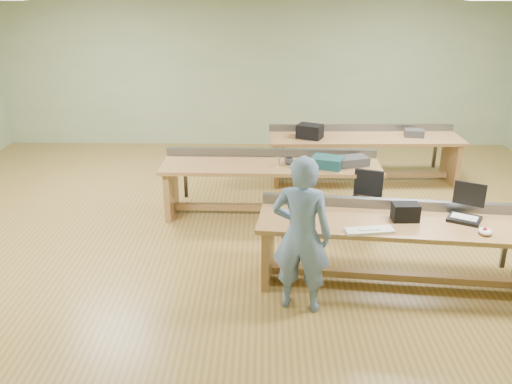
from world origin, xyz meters
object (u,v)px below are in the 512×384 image
workbench_mid (271,176)px  person (301,235)px  mug (289,161)px  task_chair (365,211)px  parts_bin_teal (327,162)px  camera_bag (405,212)px  workbench_front (397,237)px  parts_bin_grey (352,161)px  workbench_back (364,147)px  laptop_base (464,219)px  drinks_can (278,161)px

workbench_mid → person: bearing=-82.4°
workbench_mid → mug: (0.24, -0.05, 0.24)m
task_chair → parts_bin_teal: size_ratio=2.04×
camera_bag → task_chair: 1.38m
workbench_front → parts_bin_teal: bearing=114.5°
workbench_front → parts_bin_grey: size_ratio=7.25×
task_chair → workbench_front: bearing=-64.9°
workbench_back → parts_bin_teal: bearing=-117.9°
laptop_base → camera_bag: camera_bag is taller
workbench_mid → mug: 0.35m
task_chair → parts_bin_grey: parts_bin_grey is taller
drinks_can → workbench_mid: bearing=131.7°
laptop_base → task_chair: bearing=151.4°
workbench_back → camera_bag: camera_bag is taller
camera_bag → drinks_can: size_ratio=2.35×
task_chair → mug: bearing=169.6°
parts_bin_grey → parts_bin_teal: bearing=-163.9°
camera_bag → drinks_can: 2.21m
parts_bin_teal → drinks_can: 0.67m
workbench_front → parts_bin_grey: 1.86m
workbench_front → mug: size_ratio=24.62×
camera_bag → parts_bin_grey: bearing=97.4°
workbench_mid → drinks_can: drinks_can is taller
workbench_front → parts_bin_teal: size_ratio=7.48×
workbench_back → camera_bag: 3.31m
mug → laptop_base: bearing=-45.8°
camera_bag → parts_bin_grey: 1.85m
laptop_base → parts_bin_teal: bearing=155.0°
workbench_front → parts_bin_teal: parts_bin_teal is taller
parts_bin_grey → laptop_base: bearing=-63.5°
person → parts_bin_grey: 2.47m
parts_bin_grey → drinks_can: (-1.02, -0.05, 0.00)m
workbench_mid → camera_bag: (1.40, -1.88, 0.28)m
workbench_back → camera_bag: (-0.14, -3.29, 0.28)m
workbench_back → drinks_can: (-1.45, -1.51, 0.25)m
laptop_base → parts_bin_grey: parts_bin_grey is taller
workbench_front → laptop_base: (0.69, 0.01, 0.21)m
workbench_front → parts_bin_grey: (-0.22, 1.83, 0.25)m
workbench_front → workbench_mid: (-1.33, 1.89, 0.00)m
laptop_base → workbench_mid: bearing=165.9°
person → camera_bag: size_ratio=5.88×
laptop_base → camera_bag: bearing=-150.9°
camera_bag → workbench_back: bearing=86.1°
laptop_base → task_chair: (-0.80, 1.25, -0.46)m
workbench_back → laptop_base: bearing=-83.1°
workbench_mid → workbench_back: 2.09m
workbench_back → parts_bin_teal: 1.77m
workbench_front → task_chair: 1.29m
mug → person: bearing=-89.3°
person → workbench_mid: bearing=-69.5°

